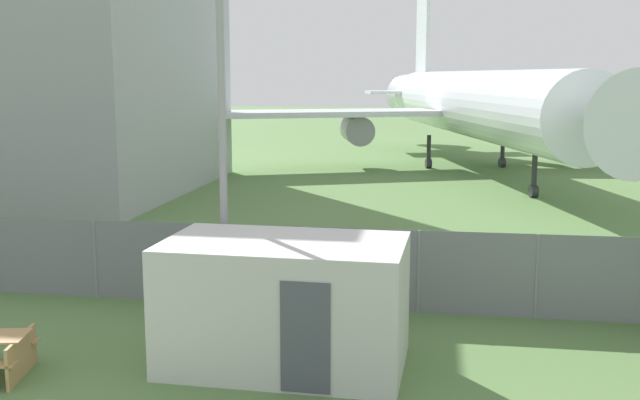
{
  "coord_description": "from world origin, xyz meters",
  "views": [
    {
      "loc": [
        5.45,
        -6.7,
        5.25
      ],
      "look_at": [
        2.4,
        12.58,
        2.0
      ],
      "focal_mm": 42.0,
      "sensor_mm": 36.0,
      "label": 1
    }
  ],
  "objects": [
    {
      "name": "perimeter_fence",
      "position": [
        -0.0,
        9.58,
        0.94
      ],
      "size": [
        56.07,
        0.07,
        1.89
      ],
      "color": "gray",
      "rests_on": "ground"
    },
    {
      "name": "airplane",
      "position": [
        7.27,
        35.93,
        3.67
      ],
      "size": [
        29.2,
        36.34,
        10.94
      ],
      "rotation": [
        0.0,
        0.0,
        -1.33
      ],
      "color": "white",
      "rests_on": "ground"
    },
    {
      "name": "light_mast",
      "position": [
        1.16,
        7.82,
        4.62
      ],
      "size": [
        0.44,
        0.44,
        7.53
      ],
      "color": "#99999E",
      "rests_on": "ground"
    },
    {
      "name": "portable_cabin",
      "position": [
        2.77,
        6.13,
        1.16
      ],
      "size": [
        4.41,
        2.66,
        2.33
      ],
      "rotation": [
        0.0,
        0.0,
        -0.03
      ],
      "color": "silver",
      "rests_on": "ground"
    }
  ]
}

